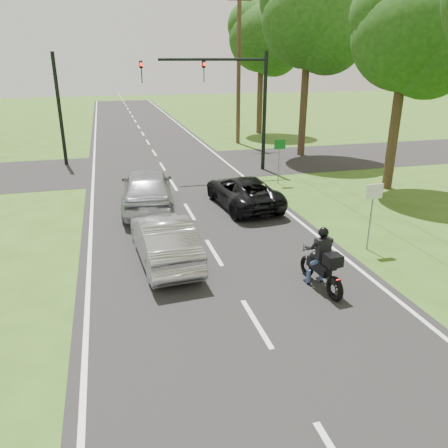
{
  "coord_description": "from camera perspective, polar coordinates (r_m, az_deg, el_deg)",
  "views": [
    {
      "loc": [
        -2.89,
        -7.94,
        5.56
      ],
      "look_at": [
        0.06,
        3.0,
        1.3
      ],
      "focal_mm": 35.0,
      "sensor_mm": 36.0,
      "label": 1
    }
  ],
  "objects": [
    {
      "name": "tree_row_d",
      "position": [
        27.52,
        11.85,
        24.11
      ],
      "size": [
        5.76,
        5.58,
        10.45
      ],
      "color": "#332316",
      "rests_on": "ground"
    },
    {
      "name": "silver_sedan",
      "position": [
        12.76,
        -7.84,
        -2.03
      ],
      "size": [
        1.71,
        4.22,
        1.36
      ],
      "primitive_type": "imported",
      "rotation": [
        0.0,
        0.0,
        3.21
      ],
      "color": "#A5A5AA",
      "rests_on": "road"
    },
    {
      "name": "ground",
      "position": [
        10.12,
        4.22,
        -12.8
      ],
      "size": [
        140.0,
        140.0,
        0.0
      ],
      "primitive_type": "plane",
      "color": "#365417",
      "rests_on": "ground"
    },
    {
      "name": "signal_pole_far",
      "position": [
        26.17,
        -20.67,
        13.72
      ],
      "size": [
        0.2,
        0.2,
        6.0
      ],
      "primitive_type": "cylinder",
      "color": "black",
      "rests_on": "ground"
    },
    {
      "name": "tree_row_c",
      "position": [
        20.99,
        23.6,
        20.86
      ],
      "size": [
        4.8,
        4.65,
        8.76
      ],
      "color": "#332316",
      "rests_on": "ground"
    },
    {
      "name": "sign_white",
      "position": [
        13.88,
        18.89,
        2.88
      ],
      "size": [
        0.55,
        0.07,
        2.12
      ],
      "color": "slate",
      "rests_on": "ground"
    },
    {
      "name": "road",
      "position": [
        19.01,
        -5.67,
        3.51
      ],
      "size": [
        8.0,
        100.0,
        0.01
      ],
      "primitive_type": "cube",
      "color": "black",
      "rests_on": "ground"
    },
    {
      "name": "motorcycle_rider",
      "position": [
        11.46,
        12.76,
        -5.25
      ],
      "size": [
        0.57,
        1.96,
        1.69
      ],
      "rotation": [
        0.0,
        0.0,
        0.09
      ],
      "color": "black",
      "rests_on": "ground"
    },
    {
      "name": "silver_suv",
      "position": [
        17.42,
        -10.0,
        4.57
      ],
      "size": [
        2.4,
        5.02,
        1.66
      ],
      "primitive_type": "imported",
      "rotation": [
        0.0,
        0.0,
        3.05
      ],
      "color": "#A3A6AB",
      "rests_on": "road"
    },
    {
      "name": "tree_row_e",
      "position": [
        35.94,
        5.49,
        22.55
      ],
      "size": [
        5.28,
        5.12,
        9.61
      ],
      "color": "#332316",
      "rests_on": "ground"
    },
    {
      "name": "utility_pole_far",
      "position": [
        31.3,
        1.93,
        19.72
      ],
      "size": [
        1.6,
        0.28,
        10.0
      ],
      "color": "#4A3422",
      "rests_on": "ground"
    },
    {
      "name": "cross_road",
      "position": [
        24.75,
        -8.05,
        7.43
      ],
      "size": [
        60.0,
        7.0,
        0.01
      ],
      "primitive_type": "cube",
      "color": "black",
      "rests_on": "ground"
    },
    {
      "name": "sign_green",
      "position": [
        20.85,
        7.27,
        9.48
      ],
      "size": [
        0.55,
        0.07,
        2.12
      ],
      "color": "slate",
      "rests_on": "ground"
    },
    {
      "name": "dark_suv",
      "position": [
        17.6,
        2.49,
        4.3
      ],
      "size": [
        2.38,
        4.56,
        1.22
      ],
      "primitive_type": "imported",
      "rotation": [
        0.0,
        0.0,
        3.22
      ],
      "color": "black",
      "rests_on": "road"
    },
    {
      "name": "traffic_signal",
      "position": [
        22.85,
        0.81,
        17.03
      ],
      "size": [
        6.38,
        0.44,
        6.0
      ],
      "color": "black",
      "rests_on": "ground"
    }
  ]
}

